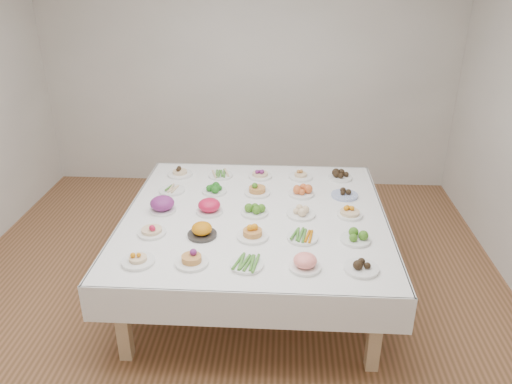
# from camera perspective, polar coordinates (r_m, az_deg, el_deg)

# --- Properties ---
(room_envelope) EXTENTS (5.02, 5.02, 2.81)m
(room_envelope) POSITION_cam_1_polar(r_m,az_deg,el_deg) (3.62, -4.03, 11.88)
(room_envelope) COLOR #915D3C
(room_envelope) RESTS_ON ground
(display_table) EXTENTS (2.15, 2.15, 0.75)m
(display_table) POSITION_cam_1_polar(r_m,az_deg,el_deg) (4.14, -0.12, -3.35)
(display_table) COLOR white
(display_table) RESTS_ON ground
(dish_0) EXTENTS (0.23, 0.23, 0.11)m
(dish_0) POSITION_cam_1_polar(r_m,az_deg,el_deg) (3.55, -13.36, -7.23)
(dish_0) COLOR white
(dish_0) RESTS_ON display_table
(dish_1) EXTENTS (0.23, 0.23, 0.13)m
(dish_1) POSITION_cam_1_polar(r_m,az_deg,el_deg) (3.47, -7.39, -7.36)
(dish_1) COLOR white
(dish_1) RESTS_ON display_table
(dish_2) EXTENTS (0.23, 0.23, 0.06)m
(dish_2) POSITION_cam_1_polar(r_m,az_deg,el_deg) (3.43, -1.07, -8.15)
(dish_2) COLOR white
(dish_2) RESTS_ON display_table
(dish_3) EXTENTS (0.22, 0.22, 0.12)m
(dish_3) POSITION_cam_1_polar(r_m,az_deg,el_deg) (3.41, 5.63, -7.89)
(dish_3) COLOR white
(dish_3) RESTS_ON display_table
(dish_4) EXTENTS (0.23, 0.23, 0.09)m
(dish_4) POSITION_cam_1_polar(r_m,az_deg,el_deg) (3.46, 11.95, -8.19)
(dish_4) COLOR white
(dish_4) RESTS_ON display_table
(dish_5) EXTENTS (0.21, 0.21, 0.11)m
(dish_5) POSITION_cam_1_polar(r_m,az_deg,el_deg) (3.88, -11.86, -4.09)
(dish_5) COLOR white
(dish_5) RESTS_ON display_table
(dish_6) EXTENTS (0.22, 0.22, 0.11)m
(dish_6) POSITION_cam_1_polar(r_m,az_deg,el_deg) (3.79, -6.20, -4.39)
(dish_6) COLOR #2C2927
(dish_6) RESTS_ON display_table
(dish_7) EXTENTS (0.24, 0.24, 0.14)m
(dish_7) POSITION_cam_1_polar(r_m,az_deg,el_deg) (3.74, -0.40, -4.41)
(dish_7) COLOR white
(dish_7) RESTS_ON display_table
(dish_8) EXTENTS (0.23, 0.23, 0.06)m
(dish_8) POSITION_cam_1_polar(r_m,az_deg,el_deg) (3.76, 5.33, -5.03)
(dish_8) COLOR white
(dish_8) RESTS_ON display_table
(dish_9) EXTENTS (0.23, 0.23, 0.11)m
(dish_9) POSITION_cam_1_polar(r_m,az_deg,el_deg) (3.78, 11.32, -4.86)
(dish_9) COLOR white
(dish_9) RESTS_ON display_table
(dish_10) EXTENTS (0.24, 0.24, 0.14)m
(dish_10) POSITION_cam_1_polar(r_m,az_deg,el_deg) (4.20, -10.65, -1.37)
(dish_10) COLOR white
(dish_10) RESTS_ON display_table
(dish_11) EXTENTS (0.22, 0.22, 0.13)m
(dish_11) POSITION_cam_1_polar(r_m,az_deg,el_deg) (4.12, -5.36, -1.59)
(dish_11) COLOR white
(dish_11) RESTS_ON display_table
(dish_12) EXTENTS (0.22, 0.22, 0.10)m
(dish_12) POSITION_cam_1_polar(r_m,az_deg,el_deg) (4.09, -0.16, -1.96)
(dish_12) COLOR white
(dish_12) RESTS_ON display_table
(dish_13) EXTENTS (0.23, 0.23, 0.10)m
(dish_13) POSITION_cam_1_polar(r_m,az_deg,el_deg) (4.08, 5.18, -2.18)
(dish_13) COLOR white
(dish_13) RESTS_ON display_table
(dish_14) EXTENTS (0.20, 0.20, 0.11)m
(dish_14) POSITION_cam_1_polar(r_m,az_deg,el_deg) (4.13, 10.69, -2.11)
(dish_14) COLOR white
(dish_14) RESTS_ON display_table
(dish_15) EXTENTS (0.23, 0.23, 0.05)m
(dish_15) POSITION_cam_1_polar(r_m,az_deg,el_deg) (4.56, -9.58, 0.28)
(dish_15) COLOR white
(dish_15) RESTS_ON display_table
(dish_16) EXTENTS (0.22, 0.22, 0.10)m
(dish_16) POSITION_cam_1_polar(r_m,az_deg,el_deg) (4.48, -4.79, 0.46)
(dish_16) COLOR white
(dish_16) RESTS_ON display_table
(dish_17) EXTENTS (0.23, 0.23, 0.13)m
(dish_17) POSITION_cam_1_polar(r_m,az_deg,el_deg) (4.43, 0.14, 0.51)
(dish_17) COLOR white
(dish_17) RESTS_ON display_table
(dish_18) EXTENTS (0.23, 0.23, 0.11)m
(dish_18) POSITION_cam_1_polar(r_m,az_deg,el_deg) (4.44, 5.18, 0.27)
(dish_18) COLOR white
(dish_18) RESTS_ON display_table
(dish_19) EXTENTS (0.23, 0.23, 0.09)m
(dish_19) POSITION_cam_1_polar(r_m,az_deg,el_deg) (4.46, 10.10, -0.11)
(dish_19) COLOR #4C66B2
(dish_19) RESTS_ON display_table
(dish_20) EXTENTS (0.23, 0.23, 0.12)m
(dish_20) POSITION_cam_1_polar(r_m,az_deg,el_deg) (4.88, -8.71, 2.50)
(dish_20) COLOR white
(dish_20) RESTS_ON display_table
(dish_21) EXTENTS (0.24, 0.23, 0.06)m
(dish_21) POSITION_cam_1_polar(r_m,az_deg,el_deg) (4.82, -4.08, 2.06)
(dish_21) COLOR white
(dish_21) RESTS_ON display_table
(dish_22) EXTENTS (0.22, 0.22, 0.11)m
(dish_22) POSITION_cam_1_polar(r_m,az_deg,el_deg) (4.78, 0.46, 2.24)
(dish_22) COLOR white
(dish_22) RESTS_ON display_table
(dish_23) EXTENTS (0.22, 0.22, 0.11)m
(dish_23) POSITION_cam_1_polar(r_m,az_deg,el_deg) (4.78, 5.14, 2.14)
(dish_23) COLOR white
(dish_23) RESTS_ON display_table
(dish_24) EXTENTS (0.22, 0.22, 0.10)m
(dish_24) POSITION_cam_1_polar(r_m,az_deg,el_deg) (4.81, 9.61, 1.99)
(dish_24) COLOR white
(dish_24) RESTS_ON display_table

